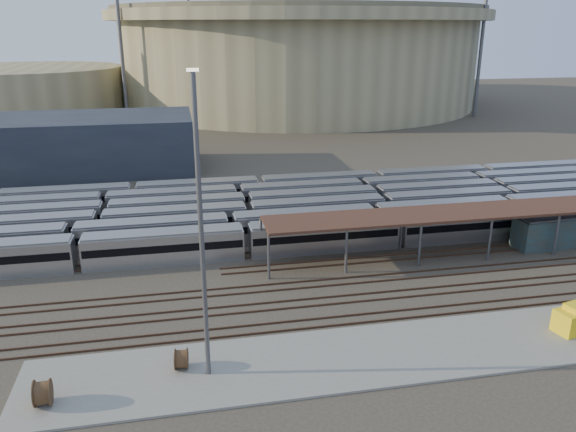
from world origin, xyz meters
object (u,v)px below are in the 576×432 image
Objects in this scene: yard_light_pole at (201,234)px; yellow_equipment at (573,320)px; cable_reel_east at (43,393)px; teal_boxcar at (575,229)px; cable_reel_west at (181,359)px.

yard_light_pole reaches higher than yellow_equipment.
cable_reel_east is at bearing -172.68° from yard_light_pole.
teal_boxcar is at bearing 19.54° from cable_reel_east.
cable_reel_east is (-9.74, -2.63, 0.14)m from cable_reel_west.
yard_light_pole is 7.03× the size of yellow_equipment.
teal_boxcar reaches higher than cable_reel_west.
cable_reel_west is at bearing 15.13° from cable_reel_east.
yellow_equipment is (-14.32, -18.95, -0.66)m from teal_boxcar.
cable_reel_west is 10.09m from cable_reel_east.
cable_reel_east is 0.60× the size of yellow_equipment.
cable_reel_east is at bearing -164.34° from teal_boxcar.
teal_boxcar is 51.63m from cable_reel_west.
yellow_equipment is at bearing -130.97° from teal_boxcar.
yard_light_pole is at bearing -161.47° from teal_boxcar.
cable_reel_east is at bearing -164.87° from cable_reel_west.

